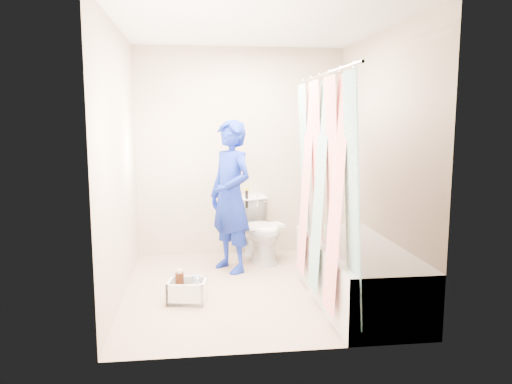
{
  "coord_description": "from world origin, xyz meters",
  "views": [
    {
      "loc": [
        -0.56,
        -4.49,
        1.59
      ],
      "look_at": [
        0.06,
        0.35,
        0.87
      ],
      "focal_mm": 35.0,
      "sensor_mm": 36.0,
      "label": 1
    }
  ],
  "objects": [
    {
      "name": "wall_left",
      "position": [
        -1.2,
        0.0,
        1.2
      ],
      "size": [
        0.02,
        2.6,
        2.4
      ],
      "primitive_type": "cube",
      "color": "#BEAE92",
      "rests_on": "ground"
    },
    {
      "name": "cleaning_caddy",
      "position": [
        -0.61,
        -0.27,
        0.09
      ],
      "size": [
        0.37,
        0.32,
        0.25
      ],
      "rotation": [
        0.0,
        0.0,
        -0.19
      ],
      "color": "white",
      "rests_on": "ground"
    },
    {
      "name": "plumber",
      "position": [
        -0.17,
        0.62,
        0.79
      ],
      "size": [
        0.63,
        0.69,
        1.58
      ],
      "primitive_type": "imported",
      "rotation": [
        0.0,
        0.0,
        -0.99
      ],
      "color": "#1023A4",
      "rests_on": "ground"
    },
    {
      "name": "curtain_rod",
      "position": [
        0.52,
        -0.43,
        1.95
      ],
      "size": [
        0.02,
        1.9,
        0.02
      ],
      "primitive_type": "cylinder",
      "rotation": [
        1.57,
        0.0,
        0.0
      ],
      "color": "silver",
      "rests_on": "wall_back"
    },
    {
      "name": "ceiling",
      "position": [
        0.0,
        0.0,
        2.4
      ],
      "size": [
        2.4,
        2.6,
        0.02
      ],
      "primitive_type": "cube",
      "color": "white",
      "rests_on": "wall_back"
    },
    {
      "name": "wall_back",
      "position": [
        0.0,
        1.3,
        1.2
      ],
      "size": [
        2.4,
        0.02,
        2.4
      ],
      "primitive_type": "cube",
      "color": "#BEAE92",
      "rests_on": "ground"
    },
    {
      "name": "shower_curtain",
      "position": [
        0.52,
        -0.43,
        1.02
      ],
      "size": [
        0.06,
        1.75,
        1.8
      ],
      "primitive_type": "cube",
      "color": "white",
      "rests_on": "curtain_rod"
    },
    {
      "name": "bathtub",
      "position": [
        0.85,
        -0.43,
        0.27
      ],
      "size": [
        0.7,
        1.75,
        0.5
      ],
      "color": "silver",
      "rests_on": "ground"
    },
    {
      "name": "wall_front",
      "position": [
        0.0,
        -1.3,
        1.2
      ],
      "size": [
        2.4,
        0.02,
        2.4
      ],
      "primitive_type": "cube",
      "color": "#BEAE92",
      "rests_on": "ground"
    },
    {
      "name": "floor",
      "position": [
        0.0,
        0.0,
        0.0
      ],
      "size": [
        2.6,
        2.6,
        0.0
      ],
      "primitive_type": "plane",
      "color": "tan",
      "rests_on": "ground"
    },
    {
      "name": "toilet",
      "position": [
        0.18,
        0.95,
        0.35
      ],
      "size": [
        0.58,
        0.78,
        0.71
      ],
      "primitive_type": "imported",
      "rotation": [
        0.0,
        0.0,
        0.3
      ],
      "color": "silver",
      "rests_on": "ground"
    },
    {
      "name": "tank_lid",
      "position": [
        0.21,
        0.85,
        0.42
      ],
      "size": [
        0.47,
        0.31,
        0.03
      ],
      "primitive_type": "cube",
      "rotation": [
        0.0,
        0.0,
        0.3
      ],
      "color": "white",
      "rests_on": "toilet"
    },
    {
      "name": "wall_right",
      "position": [
        1.2,
        0.0,
        1.2
      ],
      "size": [
        0.02,
        2.6,
        2.4
      ],
      "primitive_type": "cube",
      "color": "#BEAE92",
      "rests_on": "ground"
    },
    {
      "name": "tank_internals",
      "position": [
        0.08,
        1.12,
        0.7
      ],
      "size": [
        0.17,
        0.08,
        0.23
      ],
      "color": "black",
      "rests_on": "toilet"
    }
  ]
}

